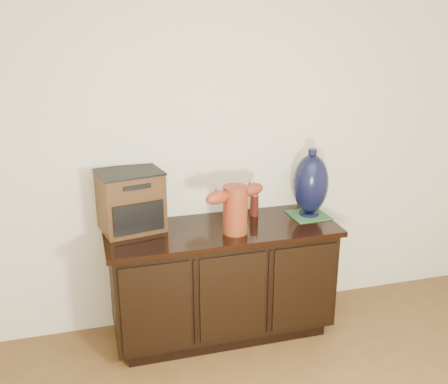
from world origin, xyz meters
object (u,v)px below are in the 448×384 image
object	(u,v)px
terracotta_vessel	(235,207)
lamp_base	(311,184)
tv_radio	(131,201)
sideboard	(222,280)
spray_can	(254,204)

from	to	relation	value
terracotta_vessel	lamp_base	bearing A→B (deg)	-5.51
tv_radio	lamp_base	size ratio (longest dim) A/B	0.95
lamp_base	sideboard	bearing A→B (deg)	-175.71
sideboard	lamp_base	xyz separation A→B (m)	(0.61, 0.05, 0.59)
lamp_base	spray_can	bearing A→B (deg)	164.02
terracotta_vessel	spray_can	size ratio (longest dim) A/B	2.55
tv_radio	sideboard	bearing A→B (deg)	-24.89
sideboard	tv_radio	size ratio (longest dim) A/B	3.43
terracotta_vessel	tv_radio	xyz separation A→B (m)	(-0.60, 0.23, 0.02)
spray_can	terracotta_vessel	bearing A→B (deg)	-130.36
lamp_base	tv_radio	bearing A→B (deg)	175.78
tv_radio	spray_can	xyz separation A→B (m)	(0.81, 0.02, -0.11)
terracotta_vessel	lamp_base	world-z (taller)	lamp_base
terracotta_vessel	sideboard	bearing A→B (deg)	101.18
tv_radio	terracotta_vessel	bearing A→B (deg)	-32.03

